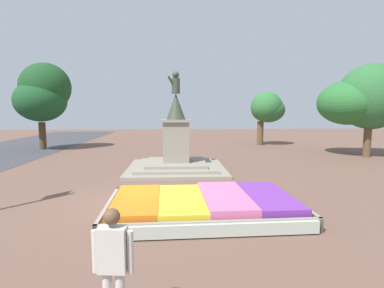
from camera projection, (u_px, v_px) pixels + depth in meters
ground_plane at (142, 203)px, 9.85m from camera, size 77.89×77.89×0.00m
flower_planter at (204, 206)px, 8.81m from camera, size 5.70×3.69×0.57m
statue_monument at (176, 151)px, 15.37m from camera, size 4.91×4.91×4.98m
pedestrian_near_planter at (113, 261)px, 4.04m from camera, size 0.57×0.26×1.75m
park_tree_far_left at (43, 94)px, 22.82m from camera, size 4.11×3.91×6.65m
park_tree_behind_statue at (363, 99)px, 19.69m from camera, size 5.43×4.68×6.06m
park_tree_far_right at (267, 109)px, 26.02m from camera, size 2.99×2.89×4.64m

